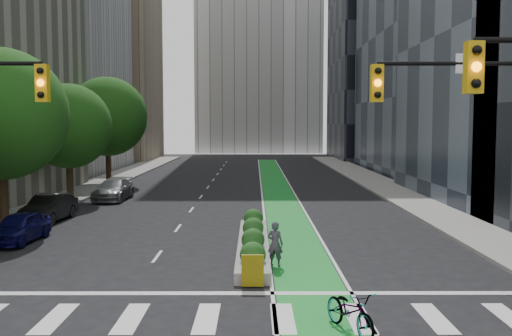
{
  "coord_description": "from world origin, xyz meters",
  "views": [
    {
      "loc": [
        1.26,
        -15.64,
        5.12
      ],
      "look_at": [
        1.33,
        11.52,
        3.0
      ],
      "focal_mm": 40.0,
      "sensor_mm": 36.0,
      "label": 1
    }
  ],
  "objects_px": {
    "median_planter": "(253,241)",
    "parked_car_left_mid": "(49,208)",
    "parked_car_left_near": "(19,227)",
    "parked_car_left_far": "(114,190)",
    "cyclist": "(275,244)",
    "bicycle": "(350,311)"
  },
  "relations": [
    {
      "from": "cyclist",
      "to": "parked_car_left_near",
      "type": "height_order",
      "value": "cyclist"
    },
    {
      "from": "parked_car_left_near",
      "to": "parked_car_left_far",
      "type": "bearing_deg",
      "value": 90.79
    },
    {
      "from": "parked_car_left_mid",
      "to": "median_planter",
      "type": "bearing_deg",
      "value": -28.7
    },
    {
      "from": "parked_car_left_mid",
      "to": "parked_car_left_far",
      "type": "height_order",
      "value": "parked_car_left_mid"
    },
    {
      "from": "cyclist",
      "to": "bicycle",
      "type": "bearing_deg",
      "value": 124.62
    },
    {
      "from": "median_planter",
      "to": "bicycle",
      "type": "distance_m",
      "value": 9.35
    },
    {
      "from": "bicycle",
      "to": "parked_car_left_near",
      "type": "bearing_deg",
      "value": 116.3
    },
    {
      "from": "parked_car_left_mid",
      "to": "bicycle",
      "type": "bearing_deg",
      "value": -46.46
    },
    {
      "from": "median_planter",
      "to": "parked_car_left_near",
      "type": "bearing_deg",
      "value": 170.75
    },
    {
      "from": "median_planter",
      "to": "parked_car_left_far",
      "type": "relative_size",
      "value": 2.12
    },
    {
      "from": "cyclist",
      "to": "parked_car_left_far",
      "type": "bearing_deg",
      "value": -39.43
    },
    {
      "from": "parked_car_left_mid",
      "to": "parked_car_left_far",
      "type": "distance_m",
      "value": 8.51
    },
    {
      "from": "bicycle",
      "to": "cyclist",
      "type": "xyz_separation_m",
      "value": [
        -1.61,
        6.52,
        0.27
      ]
    },
    {
      "from": "parked_car_left_far",
      "to": "parked_car_left_near",
      "type": "bearing_deg",
      "value": -91.02
    },
    {
      "from": "bicycle",
      "to": "parked_car_left_mid",
      "type": "height_order",
      "value": "parked_car_left_mid"
    },
    {
      "from": "bicycle",
      "to": "parked_car_left_far",
      "type": "distance_m",
      "value": 27.06
    },
    {
      "from": "median_planter",
      "to": "parked_car_left_mid",
      "type": "xyz_separation_m",
      "value": [
        -10.7,
        6.9,
        0.34
      ]
    },
    {
      "from": "median_planter",
      "to": "parked_car_left_near",
      "type": "relative_size",
      "value": 2.65
    },
    {
      "from": "parked_car_left_near",
      "to": "parked_car_left_mid",
      "type": "distance_m",
      "value": 5.29
    },
    {
      "from": "parked_car_left_near",
      "to": "parked_car_left_far",
      "type": "xyz_separation_m",
      "value": [
        0.7,
        13.66,
        0.04
      ]
    },
    {
      "from": "parked_car_left_near",
      "to": "parked_car_left_mid",
      "type": "bearing_deg",
      "value": 100.28
    },
    {
      "from": "cyclist",
      "to": "parked_car_left_far",
      "type": "xyz_separation_m",
      "value": [
        -10.2,
        17.82,
        -0.11
      ]
    }
  ]
}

